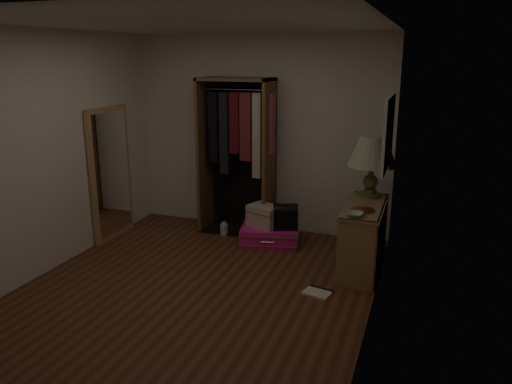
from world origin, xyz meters
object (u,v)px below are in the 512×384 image
console_bookshelf (363,235)px  black_bag (285,216)px  train_case (264,216)px  table_lamp (372,153)px  pink_suitcase (269,235)px  floor_mirror (111,174)px  open_wardrobe (239,142)px  white_jug (224,229)px

console_bookshelf → black_bag: (-1.01, 0.38, -0.00)m
train_case → table_lamp: table_lamp is taller
pink_suitcase → floor_mirror: bearing=179.3°
open_wardrobe → floor_mirror: bearing=-152.5°
black_bag → white_jug: black_bag is taller
floor_mirror → pink_suitcase: (2.02, 0.42, -0.74)m
train_case → console_bookshelf: bearing=5.8°
console_bookshelf → floor_mirror: floor_mirror is taller
pink_suitcase → train_case: 0.26m
open_wardrobe → train_case: bearing=-36.7°
floor_mirror → white_jug: bearing=21.3°
white_jug → floor_mirror: bearing=-158.7°
black_bag → table_lamp: bearing=-22.5°
white_jug → open_wardrobe: bearing=61.9°
train_case → black_bag: (0.27, 0.01, 0.03)m
table_lamp → black_bag: bearing=177.3°
console_bookshelf → train_case: 1.34m
console_bookshelf → train_case: bearing=163.9°
floor_mirror → table_lamp: size_ratio=2.42×
white_jug → black_bag: bearing=-6.6°
floor_mirror → table_lamp: bearing=6.6°
floor_mirror → train_case: 2.05m
pink_suitcase → black_bag: (0.21, 0.00, 0.28)m
console_bookshelf → train_case: console_bookshelf is taller
console_bookshelf → table_lamp: bearing=89.2°
floor_mirror → white_jug: size_ratio=9.41×
black_bag → table_lamp: table_lamp is taller
pink_suitcase → table_lamp: size_ratio=1.17×
train_case → black_bag: size_ratio=1.38×
white_jug → table_lamp: bearing=-4.5°
open_wardrobe → table_lamp: (1.76, -0.39, 0.05)m
open_wardrobe → train_case: open_wardrobe is taller
train_case → floor_mirror: bearing=-146.0°
open_wardrobe → table_lamp: size_ratio=2.92×
pink_suitcase → white_jug: pink_suitcase is taller
black_bag → table_lamp: 1.34m
black_bag → table_lamp: (1.02, -0.05, 0.87)m
floor_mirror → black_bag: floor_mirror is taller
train_case → black_bag: black_bag is taller
train_case → black_bag: 0.27m
open_wardrobe → train_case: 1.04m
pink_suitcase → white_jug: bearing=158.7°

